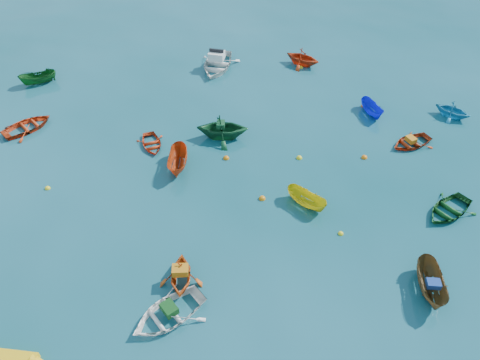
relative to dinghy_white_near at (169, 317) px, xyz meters
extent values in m
plane|color=#0A444C|center=(4.59, 3.02, 0.00)|extent=(160.00, 160.00, 0.00)
imported|color=white|center=(0.00, 0.00, 0.00)|extent=(4.28, 3.89, 0.73)
imported|color=brown|center=(12.08, -0.64, 0.00)|extent=(1.86, 3.22, 1.17)
imported|color=#D14E13|center=(0.71, 1.79, 0.00)|extent=(2.37, 2.66, 1.28)
imported|color=gold|center=(7.96, 5.80, 0.00)|extent=(2.35, 2.63, 1.00)
imported|color=#114C1B|center=(15.46, 3.94, 0.00)|extent=(3.84, 3.48, 0.65)
imported|color=teal|center=(20.24, 12.53, 0.00)|extent=(3.15, 3.17, 1.26)
imported|color=red|center=(-8.53, 15.89, 0.00)|extent=(4.06, 3.81, 0.69)
imported|color=#BE3E11|center=(1.18, 10.21, 0.00)|extent=(1.64, 3.15, 1.16)
imported|color=#114926|center=(4.24, 12.79, 0.00)|extent=(3.83, 3.47, 1.75)
imported|color=#A72E0D|center=(16.11, 10.01, 0.00)|extent=(3.30, 2.77, 0.59)
imported|color=#111ED8|center=(14.88, 13.78, 0.00)|extent=(1.23, 2.57, 0.96)
imported|color=red|center=(-0.38, 12.67, 0.00)|extent=(2.16, 2.73, 0.51)
imported|color=#BE3411|center=(11.98, 21.49, 0.00)|extent=(3.73, 3.70, 1.49)
imported|color=#13531C|center=(-8.65, 21.94, 0.00)|extent=(2.92, 1.71, 1.06)
imported|color=white|center=(5.10, 22.10, 0.00)|extent=(4.66, 5.37, 1.53)
cube|color=#114618|center=(0.09, 0.05, 0.55)|extent=(0.86, 0.93, 0.36)
cube|color=navy|center=(12.04, -0.78, 0.74)|extent=(0.72, 0.61, 0.30)
cube|color=orange|center=(0.72, 1.84, 0.82)|extent=(0.81, 0.65, 0.36)
cube|color=#114624|center=(4.14, 12.81, 1.03)|extent=(0.63, 0.75, 0.32)
cube|color=orange|center=(16.01, 9.98, 0.45)|extent=(0.65, 0.75, 0.31)
sphere|color=yellow|center=(9.17, 3.42, 0.00)|extent=(0.29, 0.29, 0.29)
sphere|color=orange|center=(5.63, 6.68, 0.00)|extent=(0.39, 0.39, 0.39)
sphere|color=#D36B0B|center=(4.15, 10.58, 0.00)|extent=(0.39, 0.39, 0.39)
sphere|color=yellow|center=(8.65, 9.85, 0.00)|extent=(0.36, 0.36, 0.36)
sphere|color=orange|center=(12.66, 9.21, 0.00)|extent=(0.38, 0.38, 0.38)
sphere|color=yellow|center=(-6.46, 9.58, 0.00)|extent=(0.32, 0.32, 0.32)
sphere|color=#FF630D|center=(14.71, 14.78, 0.00)|extent=(0.36, 0.36, 0.36)
sphere|color=yellow|center=(11.76, 20.98, 0.00)|extent=(0.35, 0.35, 0.35)
camera|label=1|loc=(1.25, -11.78, 18.48)|focal=35.00mm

